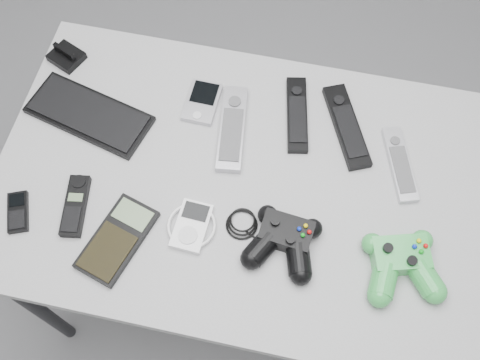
% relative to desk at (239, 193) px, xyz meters
% --- Properties ---
extents(floor, '(3.50, 3.50, 0.00)m').
position_rel_desk_xyz_m(floor, '(0.07, -0.03, -0.67)').
color(floor, slate).
rests_on(floor, ground).
extents(desk, '(1.09, 0.70, 0.73)m').
position_rel_desk_xyz_m(desk, '(0.00, 0.00, 0.00)').
color(desk, gray).
rests_on(desk, floor).
extents(pda_keyboard, '(0.31, 0.19, 0.02)m').
position_rel_desk_xyz_m(pda_keyboard, '(-0.38, 0.09, 0.07)').
color(pda_keyboard, black).
rests_on(pda_keyboard, desk).
extents(dock_bracket, '(0.10, 0.09, 0.04)m').
position_rel_desk_xyz_m(dock_bracket, '(-0.49, 0.24, 0.08)').
color(dock_bracket, black).
rests_on(dock_bracket, desk).
extents(pda, '(0.08, 0.12, 0.02)m').
position_rel_desk_xyz_m(pda, '(-0.13, 0.18, 0.07)').
color(pda, '#A6A5AC').
rests_on(pda, desk).
extents(remote_silver_a, '(0.08, 0.23, 0.02)m').
position_rel_desk_xyz_m(remote_silver_a, '(-0.04, 0.12, 0.08)').
color(remote_silver_a, '#A6A5AC').
rests_on(remote_silver_a, desk).
extents(remote_black_a, '(0.08, 0.21, 0.02)m').
position_rel_desk_xyz_m(remote_black_a, '(0.10, 0.19, 0.07)').
color(remote_black_a, black).
rests_on(remote_black_a, desk).
extents(remote_black_b, '(0.14, 0.22, 0.02)m').
position_rel_desk_xyz_m(remote_black_b, '(0.21, 0.18, 0.07)').
color(remote_black_b, black).
rests_on(remote_black_b, desk).
extents(remote_silver_b, '(0.10, 0.19, 0.02)m').
position_rel_desk_xyz_m(remote_silver_b, '(0.34, 0.11, 0.07)').
color(remote_silver_b, '#B3B3BA').
rests_on(remote_silver_b, desk).
extents(mobile_phone, '(0.07, 0.10, 0.02)m').
position_rel_desk_xyz_m(mobile_phone, '(-0.45, -0.18, 0.07)').
color(mobile_phone, black).
rests_on(mobile_phone, desk).
extents(cordless_handset, '(0.07, 0.14, 0.02)m').
position_rel_desk_xyz_m(cordless_handset, '(-0.33, -0.14, 0.07)').
color(cordless_handset, black).
rests_on(cordless_handset, desk).
extents(calculator, '(0.14, 0.21, 0.02)m').
position_rel_desk_xyz_m(calculator, '(-0.22, -0.19, 0.07)').
color(calculator, black).
rests_on(calculator, desk).
extents(mp3_player, '(0.11, 0.12, 0.02)m').
position_rel_desk_xyz_m(mp3_player, '(-0.08, -0.13, 0.07)').
color(mp3_player, white).
rests_on(mp3_player, desk).
extents(controller_black, '(0.27, 0.19, 0.05)m').
position_rel_desk_xyz_m(controller_black, '(0.12, -0.12, 0.09)').
color(controller_black, black).
rests_on(controller_black, desk).
extents(controller_green, '(0.20, 0.21, 0.05)m').
position_rel_desk_xyz_m(controller_green, '(0.36, -0.12, 0.09)').
color(controller_green, '#268D2C').
rests_on(controller_green, desk).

